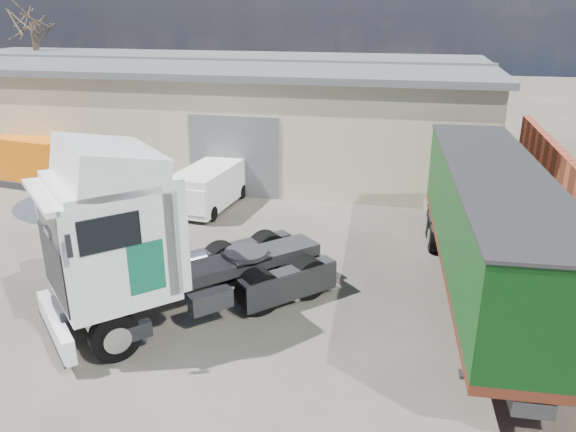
% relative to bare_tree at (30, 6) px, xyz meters
% --- Properties ---
extents(ground, '(120.00, 120.00, 0.00)m').
position_rel_bare_tree_xyz_m(ground, '(18.00, -20.00, -7.92)').
color(ground, '#2C2A24').
rests_on(ground, ground).
extents(warehouse, '(30.60, 12.60, 5.42)m').
position_rel_bare_tree_xyz_m(warehouse, '(12.00, -4.00, -5.26)').
color(warehouse, '#B9AB8E').
rests_on(warehouse, ground).
extents(bare_tree, '(4.00, 4.00, 9.60)m').
position_rel_bare_tree_xyz_m(bare_tree, '(0.00, 0.00, 0.00)').
color(bare_tree, '#382B21').
rests_on(bare_tree, ground).
extents(tractor_unit, '(7.36, 7.33, 5.13)m').
position_rel_bare_tree_xyz_m(tractor_unit, '(16.94, -20.56, -5.76)').
color(tractor_unit, black).
rests_on(tractor_unit, ground).
extents(box_trailer, '(3.06, 11.94, 3.94)m').
position_rel_bare_tree_xyz_m(box_trailer, '(25.72, -17.50, -5.52)').
color(box_trailer, '#2D2D30').
rests_on(box_trailer, ground).
extents(panel_van, '(2.24, 4.46, 1.75)m').
position_rel_bare_tree_xyz_m(panel_van, '(15.40, -11.79, -7.02)').
color(panel_van, black).
rests_on(panel_van, ground).
extents(orange_skip, '(3.99, 2.86, 2.29)m').
position_rel_bare_tree_xyz_m(orange_skip, '(6.42, -10.20, -6.92)').
color(orange_skip, '#2D2D30').
rests_on(orange_skip, ground).
extents(gravel_heap, '(6.86, 6.86, 1.09)m').
position_rel_bare_tree_xyz_m(gravel_heap, '(9.47, -12.77, -7.41)').
color(gravel_heap, black).
rests_on(gravel_heap, ground).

